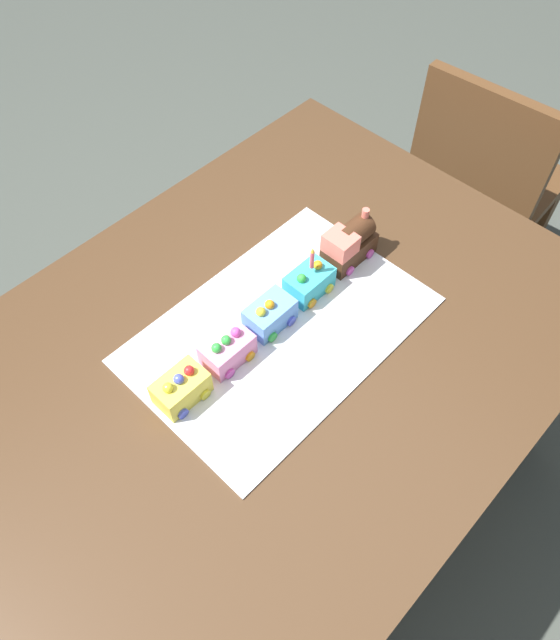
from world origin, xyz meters
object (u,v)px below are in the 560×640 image
dining_table (263,378)px  cake_car_flatbed_bubblegum (227,350)px  chair (481,185)px  cake_locomotive (349,243)px  cake_car_hopper_lemon (181,388)px  cake_car_gondola_turquoise (309,282)px  cake_car_tanker_sky_blue (270,315)px  birthday_candle (312,258)px

dining_table → cake_car_flatbed_bubblegum: 0.16m
chair → cake_car_flatbed_bubblegum: (1.09, 0.03, 0.30)m
cake_locomotive → dining_table: bearing=6.2°
cake_locomotive → cake_car_hopper_lemon: cake_locomotive is taller
cake_locomotive → cake_car_hopper_lemon: (0.48, -0.00, -0.02)m
chair → cake_car_hopper_lemon: bearing=88.1°
cake_car_flatbed_bubblegum → chair: bearing=-178.3°
cake_car_gondola_turquoise → cake_car_tanker_sky_blue: size_ratio=1.00×
cake_car_tanker_sky_blue → cake_car_flatbed_bubblegum: (0.12, 0.00, 0.00)m
dining_table → cake_car_flatbed_bubblegum: cake_car_flatbed_bubblegum is taller
cake_car_gondola_turquoise → cake_car_tanker_sky_blue: bearing=0.0°
cake_car_hopper_lemon → cake_car_gondola_turquoise: bearing=180.0°
cake_locomotive → birthday_candle: bearing=0.0°
cake_locomotive → cake_car_flatbed_bubblegum: size_ratio=1.40×
cake_car_flatbed_bubblegum → cake_car_hopper_lemon: 0.12m
dining_table → cake_car_gondola_turquoise: bearing=-169.3°
dining_table → birthday_candle: 0.28m
cake_car_gondola_turquoise → cake_car_flatbed_bubblegum: size_ratio=1.00×
dining_table → cake_car_tanker_sky_blue: size_ratio=14.00×
chair → cake_car_gondola_turquoise: size_ratio=8.60×
chair → cake_car_hopper_lemon: size_ratio=8.60×
cake_car_tanker_sky_blue → birthday_candle: bearing=180.0°
cake_locomotive → cake_car_flatbed_bubblegum: 0.37m
dining_table → chair: bearing=-176.4°
cake_locomotive → cake_car_tanker_sky_blue: cake_locomotive is taller
cake_locomotive → birthday_candle: birthday_candle is taller
dining_table → cake_car_tanker_sky_blue: bearing=-150.4°
cake_car_tanker_sky_blue → birthday_candle: birthday_candle is taller
cake_car_flatbed_bubblegum → birthday_candle: 0.25m
dining_table → cake_car_gondola_turquoise: 0.23m
dining_table → cake_car_hopper_lemon: size_ratio=14.00×
chair → cake_locomotive: 0.79m
chair → cake_car_gondola_turquoise: (0.86, 0.03, 0.30)m
cake_locomotive → cake_car_tanker_sky_blue: (0.25, -0.00, -0.02)m
cake_car_gondola_turquoise → cake_car_flatbed_bubblegum: bearing=0.0°
cake_locomotive → cake_car_flatbed_bubblegum: bearing=-0.0°
cake_car_tanker_sky_blue → cake_car_flatbed_bubblegum: same height
cake_car_tanker_sky_blue → birthday_candle: 0.14m
chair → cake_car_tanker_sky_blue: 1.02m
cake_car_gondola_turquoise → cake_car_hopper_lemon: 0.35m
dining_table → cake_car_tanker_sky_blue: (-0.06, -0.03, 0.14)m
dining_table → cake_locomotive: 0.35m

